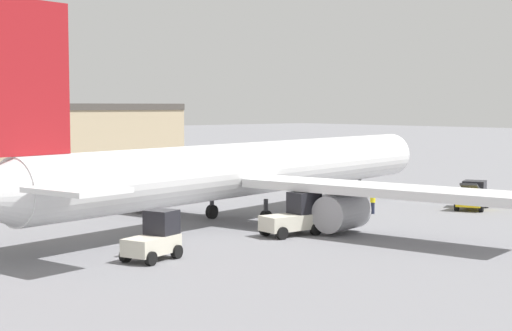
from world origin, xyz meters
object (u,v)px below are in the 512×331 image
ground_crew_worker (373,201)px  belt_loader_truck (473,196)px  airplane (245,170)px  pushback_tug (155,238)px  baggage_tug (295,216)px

ground_crew_worker → belt_loader_truck: 7.97m
airplane → belt_loader_truck: airplane is taller
belt_loader_truck → airplane: bearing=133.9°
ground_crew_worker → pushback_tug: 20.46m
airplane → baggage_tug: (-1.51, -6.24, -2.18)m
ground_crew_worker → baggage_tug: (-10.11, -2.88, 0.22)m
ground_crew_worker → pushback_tug: (-20.14, -3.62, 0.17)m
airplane → baggage_tug: 6.78m
belt_loader_truck → pushback_tug: bearing=156.8°
baggage_tug → ground_crew_worker: bearing=20.7°
belt_loader_truck → baggage_tug: bearing=155.2°
baggage_tug → belt_loader_truck: size_ratio=0.91×
airplane → ground_crew_worker: 9.53m
airplane → pushback_tug: size_ratio=13.66×
belt_loader_truck → ground_crew_worker: bearing=133.5°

